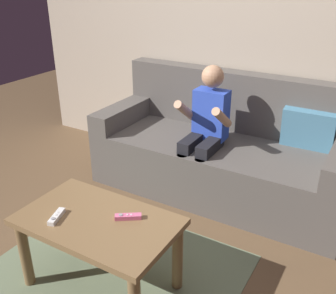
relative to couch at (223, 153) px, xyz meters
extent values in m
plane|color=brown|center=(-0.11, -1.25, -0.31)|extent=(8.13, 8.13, 0.00)
cube|color=#B2A38E|center=(-0.11, 0.39, 0.94)|extent=(4.07, 0.05, 2.50)
cube|color=#56514C|center=(-0.01, -0.06, -0.10)|extent=(1.96, 0.80, 0.43)
cube|color=#56514C|center=(-0.01, 0.26, 0.36)|extent=(1.96, 0.16, 0.48)
cube|color=#56514C|center=(-0.90, -0.06, 0.20)|extent=(0.18, 0.80, 0.16)
cube|color=teal|center=(0.58, 0.18, 0.27)|extent=(0.38, 0.16, 0.31)
cylinder|color=black|center=(-0.15, -0.41, -0.10)|extent=(0.08, 0.08, 0.43)
cylinder|color=black|center=(-0.01, -0.41, -0.10)|extent=(0.08, 0.08, 0.43)
cube|color=black|center=(-0.15, -0.25, 0.16)|extent=(0.09, 0.31, 0.09)
cube|color=black|center=(-0.01, -0.25, 0.16)|extent=(0.09, 0.31, 0.09)
cube|color=blue|center=(-0.08, -0.10, 0.35)|extent=(0.25, 0.15, 0.38)
cylinder|color=tan|center=(-0.22, -0.23, 0.39)|extent=(0.06, 0.27, 0.22)
cylinder|color=tan|center=(0.07, -0.23, 0.39)|extent=(0.06, 0.27, 0.22)
sphere|color=tan|center=(-0.08, -0.10, 0.64)|extent=(0.16, 0.16, 0.16)
cube|color=brown|center=(-0.15, -1.35, 0.12)|extent=(0.85, 0.51, 0.04)
cylinder|color=brown|center=(-0.52, -1.55, -0.10)|extent=(0.06, 0.06, 0.42)
cylinder|color=brown|center=(-0.52, -1.14, -0.10)|extent=(0.06, 0.06, 0.42)
cylinder|color=brown|center=(0.22, -1.14, -0.10)|extent=(0.06, 0.06, 0.42)
cube|color=#6B7A5B|center=(-0.15, -1.35, -0.31)|extent=(1.42, 1.38, 0.01)
cube|color=white|center=(-0.34, -1.46, 0.15)|extent=(0.08, 0.14, 0.02)
cylinder|color=#99999E|center=(-0.32, -1.49, 0.17)|extent=(0.02, 0.02, 0.00)
cylinder|color=silver|center=(-0.34, -1.46, 0.17)|extent=(0.01, 0.01, 0.00)
cylinder|color=silver|center=(-0.34, -1.44, 0.17)|extent=(0.01, 0.01, 0.00)
cube|color=pink|center=(-0.01, -1.27, 0.15)|extent=(0.14, 0.11, 0.02)
cylinder|color=#99999E|center=(-0.04, -1.29, 0.17)|extent=(0.02, 0.02, 0.00)
cylinder|color=silver|center=(-0.01, -1.27, 0.17)|extent=(0.01, 0.01, 0.00)
cylinder|color=silver|center=(0.00, -1.26, 0.17)|extent=(0.01, 0.01, 0.00)
camera|label=1|loc=(1.03, -2.62, 1.35)|focal=41.41mm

